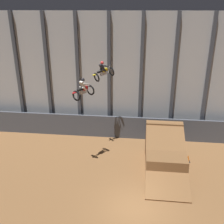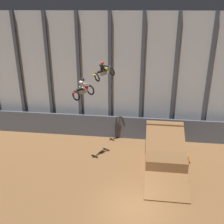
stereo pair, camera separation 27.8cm
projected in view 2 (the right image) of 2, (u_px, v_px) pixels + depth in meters
name	position (u px, v px, depth m)	size (l,w,h in m)	color
ground_plane	(134.00, 208.00, 15.56)	(60.00, 60.00, 0.00)	brown
arena_back_wall	(142.00, 78.00, 22.65)	(32.00, 0.40, 10.86)	#ADB2B7
lower_barrier	(139.00, 128.00, 23.40)	(31.36, 0.20, 2.05)	#474C56
dirt_ramp	(164.00, 154.00, 19.36)	(2.83, 6.04, 2.93)	brown
rider_bike_left_air	(83.00, 90.00, 18.12)	(1.45, 1.72, 1.47)	black
rider_bike_right_air	(104.00, 72.00, 20.27)	(1.70, 1.62, 1.58)	black
traffic_cone_near_ramp	(188.00, 159.00, 20.04)	(0.36, 0.36, 0.58)	black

